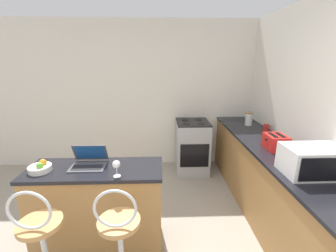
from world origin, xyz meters
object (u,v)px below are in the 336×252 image
object	(u,v)px
microwave	(314,161)
toaster	(276,142)
stove_range	(192,146)
wine_glass_short	(116,165)
fruit_bowl	(41,167)
storage_jar	(249,119)
laptop	(89,161)
bar_stool_near	(43,246)
mug_blue	(301,151)
bar_stool_far	(120,244)
mug_red	(266,127)

from	to	relation	value
microwave	toaster	size ratio (longest dim) A/B	2.02
stove_range	wine_glass_short	size ratio (longest dim) A/B	5.93
microwave	fruit_bowl	xyz separation A→B (m)	(-2.52, 0.15, -0.09)
storage_jar	laptop	bearing A→B (deg)	-147.08
laptop	stove_range	bearing A→B (deg)	52.06
storage_jar	bar_stool_near	bearing A→B (deg)	-140.40
toaster	mug_blue	world-z (taller)	toaster
toaster	bar_stool_far	bearing A→B (deg)	-150.88
laptop	mug_blue	size ratio (longest dim) A/B	3.39
bar_stool_far	wine_glass_short	xyz separation A→B (m)	(-0.06, 0.35, 0.53)
laptop	fruit_bowl	world-z (taller)	laptop
bar_stool_far	storage_jar	size ratio (longest dim) A/B	4.88
mug_blue	storage_jar	world-z (taller)	storage_jar
bar_stool_far	mug_red	xyz separation A→B (m)	(1.91, 1.66, 0.47)
mug_blue	storage_jar	xyz separation A→B (m)	(-0.13, 1.19, 0.06)
mug_red	wine_glass_short	bearing A→B (deg)	-146.36
laptop	toaster	world-z (taller)	laptop
bar_stool_near	storage_jar	bearing A→B (deg)	39.60
stove_range	bar_stool_near	bearing A→B (deg)	-124.29
laptop	wine_glass_short	xyz separation A→B (m)	(0.32, -0.23, 0.06)
toaster	wine_glass_short	world-z (taller)	toaster
laptop	stove_range	world-z (taller)	laptop
storage_jar	wine_glass_short	world-z (taller)	storage_jar
microwave	mug_blue	size ratio (longest dim) A/B	5.39
microwave	stove_range	xyz separation A→B (m)	(-0.83, 1.88, -0.59)
stove_range	mug_blue	bearing A→B (deg)	-55.20
toaster	wine_glass_short	size ratio (longest dim) A/B	1.70
toaster	storage_jar	distance (m)	1.03
bar_stool_near	microwave	xyz separation A→B (m)	(2.34, 0.33, 0.55)
wine_glass_short	storage_jar	bearing A→B (deg)	41.60
bar_stool_far	mug_blue	xyz separation A→B (m)	(1.89, 0.78, 0.46)
fruit_bowl	mug_blue	xyz separation A→B (m)	(2.69, 0.30, 0.01)
bar_stool_far	fruit_bowl	xyz separation A→B (m)	(-0.80, 0.48, 0.46)
mug_blue	laptop	bearing A→B (deg)	-175.07
laptop	fruit_bowl	bearing A→B (deg)	-165.97
mug_red	fruit_bowl	bearing A→B (deg)	-156.41
bar_stool_far	toaster	world-z (taller)	toaster
mug_red	storage_jar	xyz separation A→B (m)	(-0.15, 0.31, 0.06)
bar_stool_near	mug_blue	xyz separation A→B (m)	(2.51, 0.78, 0.46)
bar_stool_far	laptop	size ratio (longest dim) A/B	3.10
fruit_bowl	microwave	bearing A→B (deg)	-3.31
stove_range	mug_red	bearing A→B (deg)	-28.72
laptop	microwave	xyz separation A→B (m)	(2.10, -0.25, 0.08)
mug_red	toaster	bearing A→B (deg)	-107.26
microwave	storage_jar	distance (m)	1.64
fruit_bowl	mug_red	world-z (taller)	fruit_bowl
bar_stool_near	mug_red	distance (m)	3.05
stove_range	mug_blue	distance (m)	1.82
bar_stool_near	mug_red	bearing A→B (deg)	33.31
bar_stool_near	stove_range	xyz separation A→B (m)	(1.51, 2.21, -0.04)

